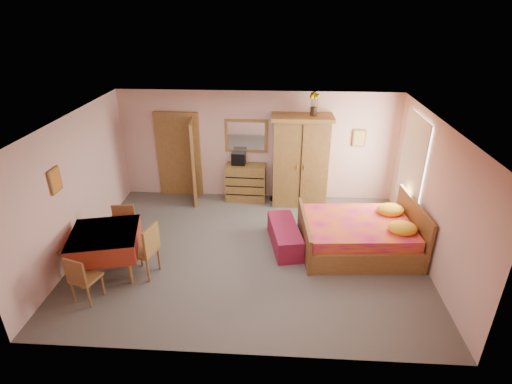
# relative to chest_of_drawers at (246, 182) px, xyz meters

# --- Properties ---
(floor) EXTENTS (6.50, 6.50, 0.00)m
(floor) POSITION_rel_chest_of_drawers_xyz_m (0.27, -2.28, -0.45)
(floor) COLOR slate
(floor) RESTS_ON ground
(ceiling) EXTENTS (6.50, 6.50, 0.00)m
(ceiling) POSITION_rel_chest_of_drawers_xyz_m (0.27, -2.28, 2.15)
(ceiling) COLOR brown
(ceiling) RESTS_ON wall_back
(wall_back) EXTENTS (6.50, 0.10, 2.60)m
(wall_back) POSITION_rel_chest_of_drawers_xyz_m (0.27, 0.22, 0.85)
(wall_back) COLOR beige
(wall_back) RESTS_ON floor
(wall_front) EXTENTS (6.50, 0.10, 2.60)m
(wall_front) POSITION_rel_chest_of_drawers_xyz_m (0.27, -4.78, 0.85)
(wall_front) COLOR beige
(wall_front) RESTS_ON floor
(wall_left) EXTENTS (0.10, 5.00, 2.60)m
(wall_left) POSITION_rel_chest_of_drawers_xyz_m (-2.98, -2.28, 0.85)
(wall_left) COLOR beige
(wall_left) RESTS_ON floor
(wall_right) EXTENTS (0.10, 5.00, 2.60)m
(wall_right) POSITION_rel_chest_of_drawers_xyz_m (3.52, -2.28, 0.85)
(wall_right) COLOR beige
(wall_right) RESTS_ON floor
(doorway) EXTENTS (1.06, 0.12, 2.15)m
(doorway) POSITION_rel_chest_of_drawers_xyz_m (-1.63, 0.19, 0.58)
(doorway) COLOR #9E6B35
(doorway) RESTS_ON floor
(window) EXTENTS (0.08, 1.40, 1.95)m
(window) POSITION_rel_chest_of_drawers_xyz_m (3.48, -1.08, 1.00)
(window) COLOR white
(window) RESTS_ON wall_right
(picture_left) EXTENTS (0.04, 0.32, 0.42)m
(picture_left) POSITION_rel_chest_of_drawers_xyz_m (-2.95, -2.88, 1.25)
(picture_left) COLOR orange
(picture_left) RESTS_ON wall_left
(picture_back) EXTENTS (0.30, 0.04, 0.40)m
(picture_back) POSITION_rel_chest_of_drawers_xyz_m (2.62, 0.19, 1.10)
(picture_back) COLOR #D8BF59
(picture_back) RESTS_ON wall_back
(chest_of_drawers) EXTENTS (0.97, 0.51, 0.90)m
(chest_of_drawers) POSITION_rel_chest_of_drawers_xyz_m (0.00, 0.00, 0.00)
(chest_of_drawers) COLOR olive
(chest_of_drawers) RESTS_ON floor
(wall_mirror) EXTENTS (1.01, 0.07, 0.79)m
(wall_mirror) POSITION_rel_chest_of_drawers_xyz_m (0.00, 0.21, 1.10)
(wall_mirror) COLOR white
(wall_mirror) RESTS_ON wall_back
(stereo) EXTENTS (0.33, 0.25, 0.30)m
(stereo) POSITION_rel_chest_of_drawers_xyz_m (-0.17, 0.03, 0.60)
(stereo) COLOR black
(stereo) RESTS_ON chest_of_drawers
(floor_lamp) EXTENTS (0.33, 0.33, 2.09)m
(floor_lamp) POSITION_rel_chest_of_drawers_xyz_m (0.71, 0.02, 0.60)
(floor_lamp) COLOR black
(floor_lamp) RESTS_ON floor
(wardrobe) EXTENTS (1.38, 0.72, 2.14)m
(wardrobe) POSITION_rel_chest_of_drawers_xyz_m (1.28, -0.11, 0.62)
(wardrobe) COLOR olive
(wardrobe) RESTS_ON floor
(sunflower_vase) EXTENTS (0.21, 0.21, 0.52)m
(sunflower_vase) POSITION_rel_chest_of_drawers_xyz_m (1.51, -0.09, 1.95)
(sunflower_vase) COLOR yellow
(sunflower_vase) RESTS_ON wardrobe
(bed) EXTENTS (2.29, 1.87, 1.01)m
(bed) POSITION_rel_chest_of_drawers_xyz_m (2.34, -2.05, 0.05)
(bed) COLOR #C31367
(bed) RESTS_ON floor
(bench) EXTENTS (0.73, 1.39, 0.44)m
(bench) POSITION_rel_chest_of_drawers_xyz_m (0.94, -2.01, -0.23)
(bench) COLOR maroon
(bench) RESTS_ON floor
(dining_table) EXTENTS (1.35, 1.35, 0.82)m
(dining_table) POSITION_rel_chest_of_drawers_xyz_m (-2.19, -3.06, -0.04)
(dining_table) COLOR maroon
(dining_table) RESTS_ON floor
(chair_south) EXTENTS (0.49, 0.49, 0.86)m
(chair_south) POSITION_rel_chest_of_drawers_xyz_m (-2.25, -3.79, -0.02)
(chair_south) COLOR olive
(chair_south) RESTS_ON floor
(chair_north) EXTENTS (0.47, 0.47, 0.92)m
(chair_north) POSITION_rel_chest_of_drawers_xyz_m (-2.14, -2.42, 0.01)
(chair_north) COLOR olive
(chair_north) RESTS_ON floor
(chair_west) EXTENTS (0.56, 0.56, 0.99)m
(chair_west) POSITION_rel_chest_of_drawers_xyz_m (-2.94, -3.05, 0.05)
(chair_west) COLOR #9B6334
(chair_west) RESTS_ON floor
(chair_east) EXTENTS (0.55, 0.55, 1.00)m
(chair_east) POSITION_rel_chest_of_drawers_xyz_m (-1.54, -3.08, 0.05)
(chair_east) COLOR #935C31
(chair_east) RESTS_ON floor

